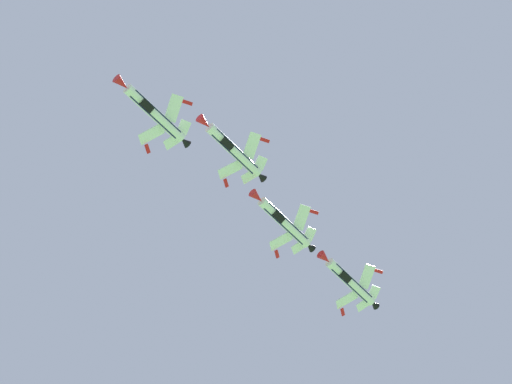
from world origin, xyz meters
The scene contains 4 objects.
fighter_jet_lead centered at (-39.04, 82.56, 142.07)m, with size 10.06×14.91×5.59m.
fighter_jet_left_wing centered at (-29.95, 95.33, 146.67)m, with size 10.19×14.91×5.37m.
fighter_jet_right_wing centered at (-24.92, 109.76, 143.88)m, with size 10.15×14.91×5.43m.
fighter_jet_left_outer centered at (-16.61, 124.02, 142.22)m, with size 10.16×14.91×5.42m.
Camera 1 is at (-1.36, -4.72, 1.58)m, focal length 77.67 mm.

